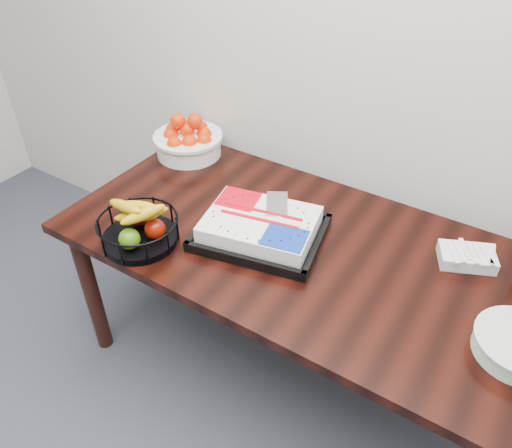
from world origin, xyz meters
The scene contains 5 objects.
table centered at (0.00, 2.00, 0.66)m, with size 1.80×0.90×0.75m.
cake_tray centered at (-0.14, 1.95, 0.79)m, with size 0.53×0.45×0.10m.
tangerine_bowl centered at (-0.75, 2.29, 0.84)m, with size 0.32×0.32×0.21m.
fruit_basket centered at (-0.50, 1.68, 0.82)m, with size 0.30×0.30×0.16m.
fork_bag centered at (0.56, 2.22, 0.78)m, with size 0.22×0.19×0.06m.
Camera 1 is at (0.64, 0.71, 1.95)m, focal length 35.00 mm.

